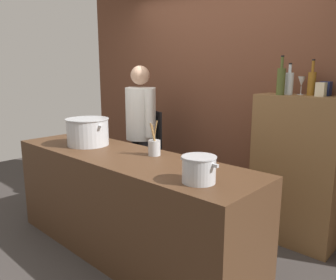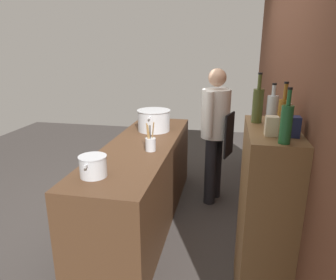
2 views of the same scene
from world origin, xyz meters
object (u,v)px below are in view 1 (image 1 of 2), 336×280
(utensil_crock, at_px, (154,147))
(spice_tin_navy, at_px, (326,89))
(wine_bottle_olive, at_px, (281,81))
(stockpot_large, at_px, (88,132))
(stockpot_small, at_px, (199,169))
(wine_bottle_clear, at_px, (289,83))
(chef, at_px, (141,128))
(wine_bottle_amber, at_px, (312,83))
(wine_glass_wide, at_px, (302,82))
(spice_tin_cream, at_px, (321,89))

(utensil_crock, bearing_deg, spice_tin_navy, 48.76)
(wine_bottle_olive, bearing_deg, stockpot_large, -142.32)
(stockpot_small, bearing_deg, spice_tin_navy, 78.96)
(wine_bottle_clear, bearing_deg, stockpot_small, -89.32)
(stockpot_large, bearing_deg, chef, 94.63)
(wine_bottle_amber, relative_size, spice_tin_navy, 2.54)
(wine_bottle_amber, bearing_deg, spice_tin_navy, 20.86)
(wine_bottle_olive, xyz_separation_m, spice_tin_navy, (0.32, 0.18, -0.07))
(stockpot_small, relative_size, wine_glass_wide, 1.77)
(stockpot_small, height_order, wine_bottle_olive, wine_bottle_olive)
(chef, distance_m, wine_bottle_amber, 1.82)
(wine_glass_wide, distance_m, spice_tin_navy, 0.21)
(chef, relative_size, stockpot_small, 5.76)
(wine_glass_wide, bearing_deg, wine_bottle_amber, -15.58)
(stockpot_large, xyz_separation_m, wine_glass_wide, (1.52, 1.25, 0.47))
(stockpot_large, height_order, utensil_crock, utensil_crock)
(stockpot_small, height_order, spice_tin_navy, spice_tin_navy)
(chef, relative_size, wine_bottle_olive, 4.87)
(stockpot_small, xyz_separation_m, wine_glass_wide, (0.07, 1.39, 0.52))
(utensil_crock, xyz_separation_m, wine_bottle_clear, (0.68, 1.03, 0.52))
(chef, bearing_deg, spice_tin_navy, -146.77)
(spice_tin_navy, xyz_separation_m, spice_tin_cream, (-0.00, -0.12, -0.00))
(utensil_crock, bearing_deg, wine_bottle_clear, 56.34)
(chef, height_order, spice_tin_navy, chef)
(stockpot_large, xyz_separation_m, wine_bottle_amber, (1.62, 1.22, 0.47))
(spice_tin_navy, bearing_deg, wine_glass_wide, -176.16)
(wine_bottle_amber, xyz_separation_m, wine_glass_wide, (-0.10, 0.03, 0.00))
(chef, distance_m, spice_tin_navy, 1.92)
(stockpot_large, relative_size, wine_glass_wide, 2.86)
(utensil_crock, height_order, wine_bottle_olive, wine_bottle_olive)
(wine_bottle_clear, xyz_separation_m, wine_bottle_olive, (-0.04, -0.09, 0.02))
(stockpot_small, bearing_deg, stockpot_large, 174.38)
(utensil_crock, bearing_deg, chef, 143.65)
(wine_bottle_clear, height_order, wine_bottle_olive, wine_bottle_olive)
(utensil_crock, distance_m, wine_bottle_amber, 1.47)
(stockpot_large, height_order, wine_bottle_clear, wine_bottle_clear)
(chef, relative_size, spice_tin_cream, 14.28)
(chef, height_order, wine_glass_wide, chef)
(wine_bottle_clear, distance_m, wine_bottle_olive, 0.10)
(stockpot_large, bearing_deg, wine_bottle_olive, 37.68)
(stockpot_large, relative_size, wine_bottle_clear, 1.67)
(wine_bottle_olive, height_order, wine_glass_wide, wine_bottle_olive)
(stockpot_large, xyz_separation_m, wine_bottle_clear, (1.44, 1.18, 0.47))
(stockpot_large, bearing_deg, wine_bottle_clear, 39.26)
(utensil_crock, relative_size, wine_glass_wide, 1.81)
(wine_bottle_amber, xyz_separation_m, wine_bottle_olive, (-0.22, -0.13, 0.02))
(chef, relative_size, spice_tin_navy, 13.72)
(wine_bottle_clear, bearing_deg, spice_tin_navy, 16.15)
(spice_tin_cream, bearing_deg, wine_bottle_amber, 144.76)
(wine_bottle_amber, bearing_deg, wine_bottle_olive, -148.16)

